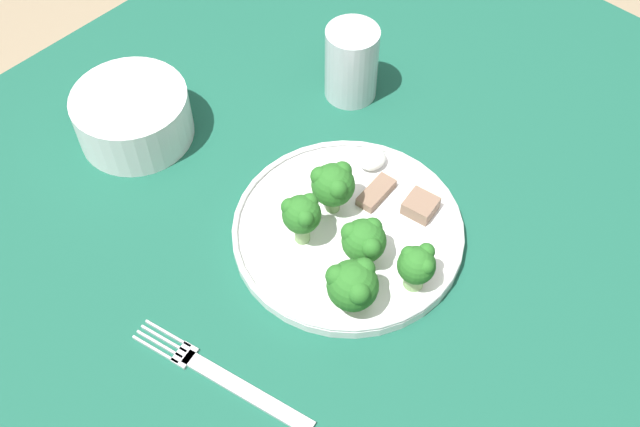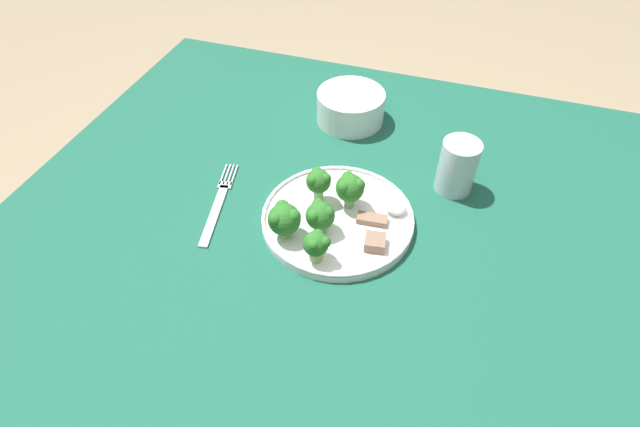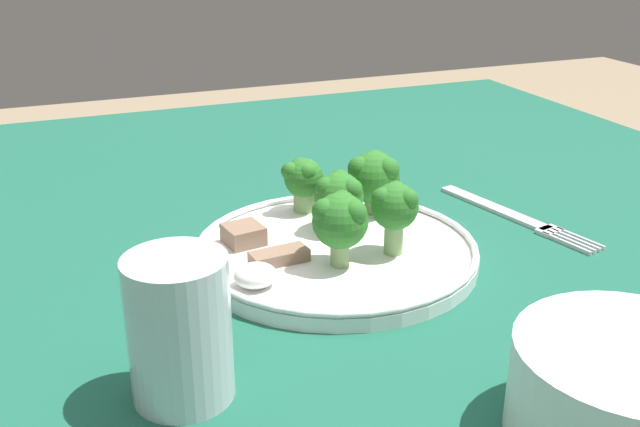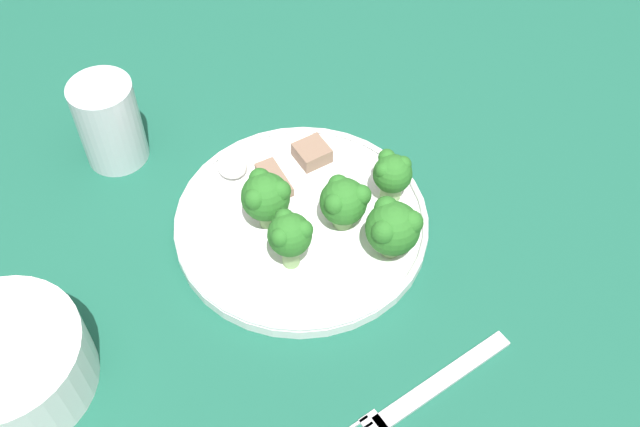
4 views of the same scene
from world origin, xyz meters
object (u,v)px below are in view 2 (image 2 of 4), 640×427
(fork, at_px, (219,203))
(cream_bowl, at_px, (350,108))
(drinking_glass, at_px, (457,169))
(dinner_plate, at_px, (338,218))

(fork, relative_size, cream_bowl, 1.46)
(fork, xyz_separation_m, drinking_glass, (0.37, 0.17, 0.04))
(dinner_plate, relative_size, fork, 1.26)
(dinner_plate, height_order, drinking_glass, drinking_glass)
(dinner_plate, xyz_separation_m, fork, (-0.21, -0.02, -0.01))
(fork, height_order, cream_bowl, cream_bowl)
(fork, bearing_deg, cream_bowl, 64.76)
(dinner_plate, bearing_deg, cream_bowl, 101.97)
(dinner_plate, bearing_deg, drinking_glass, 40.80)
(cream_bowl, distance_m, drinking_glass, 0.27)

